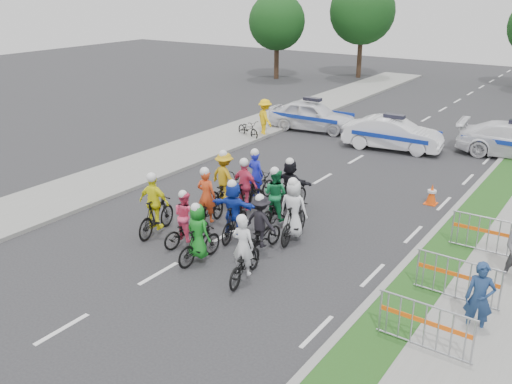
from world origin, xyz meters
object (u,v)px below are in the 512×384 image
Objects in this scene: rider_4 at (261,229)px; tree_0 at (277,22)px; rider_3 at (155,211)px; barrier_1 at (457,281)px; police_car_0 at (312,115)px; spectator_0 at (479,299)px; rider_2 at (186,224)px; cone_0 at (432,194)px; marshal_hiviz at (265,118)px; rider_5 at (234,214)px; police_car_1 at (393,134)px; barrier_0 at (424,328)px; barrier_2 at (488,237)px; rider_8 at (276,203)px; tree_3 at (362,11)px; rider_9 at (246,193)px; rider_11 at (290,189)px; rider_12 at (256,184)px; rider_1 at (199,239)px; rider_6 at (207,207)px; parked_bike at (248,129)px; rider_0 at (244,258)px; rider_10 at (225,184)px; rider_7 at (294,216)px.

rider_4 is 0.27× the size of tree_0.
rider_3 is 0.97× the size of barrier_1.
spectator_0 is at bearing -148.30° from police_car_0.
rider_2 is 8.46m from cone_0.
cone_0 is at bearing -171.10° from marshal_hiviz.
tree_0 is at bearing -71.77° from rider_5.
police_car_1 is 2.15× the size of barrier_0.
marshal_hiviz is 0.90× the size of barrier_2.
cone_0 is at bearing 106.79° from barrier_0.
marshal_hiviz is 0.90× the size of barrier_0.
cone_0 is (-2.47, 2.97, -0.22)m from barrier_2.
rider_8 is 0.25× the size of tree_3.
rider_9 is at bearing -170.27° from police_car_0.
barrier_1 is (5.23, 0.29, -0.11)m from rider_4.
rider_11 is at bearing -70.03° from tree_3.
rider_9 and rider_12 have the same top height.
barrier_1 is at bearing 113.41° from spectator_0.
rider_9 is at bearing -72.68° from tree_3.
rider_9 is at bearing -72.33° from rider_1.
rider_6 is 1.03× the size of rider_9.
rider_9 reaches higher than parked_bike.
parked_bike is at bearing 142.66° from barrier_1.
police_car_1 reaches higher than cone_0.
rider_0 is 14.06m from marshal_hiviz.
barrier_0 is at bearing 162.69° from rider_4.
spectator_0 is at bearing 171.87° from marshal_hiviz.
rider_5 is 0.92× the size of barrier_2.
rider_10 reaches higher than cone_0.
rider_2 is at bearing 30.98° from rider_7.
spectator_0 is (11.39, -13.52, 0.08)m from police_car_0.
marshal_hiviz is (-5.70, 11.92, 0.23)m from rider_1.
police_car_1 is at bearing -91.28° from rider_8.
rider_0 is 1.13× the size of spectator_0.
rider_1 is 1.06× the size of parked_bike.
rider_10 is 0.27× the size of tree_3.
rider_9 reaches higher than rider_4.
rider_5 is at bearing -60.31° from tree_0.
police_car_1 is (-1.17, 10.63, -0.04)m from rider_7.
rider_5 is 0.92× the size of barrier_1.
rider_0 reaches higher than barrier_2.
rider_3 reaches higher than rider_8.
parked_bike is (-5.34, 7.83, -0.30)m from rider_9.
rider_10 is 2.19m from rider_11.
rider_1 is 13.22m from marshal_hiviz.
parked_bike is 0.26× the size of tree_0.
rider_3 is 11.32m from parked_bike.
police_car_0 is at bearing -68.51° from rider_8.
parked_bike is at bearing 136.57° from barrier_0.
rider_2 is 2.96m from rider_8.
rider_0 is at bearing 112.09° from rider_4.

